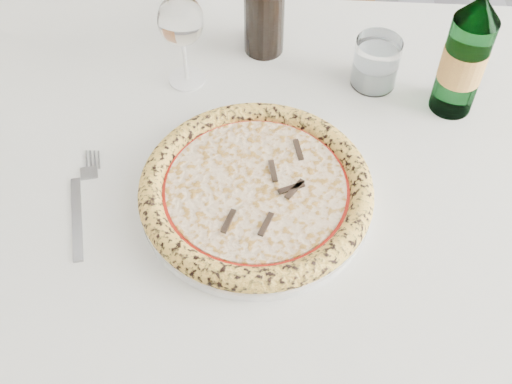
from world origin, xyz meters
TOP-DOWN VIEW (x-y plane):
  - dining_table at (-0.07, 0.26)m, footprint 1.38×0.83m
  - plate at (-0.07, 0.16)m, footprint 0.34×0.34m
  - pizza at (-0.07, 0.16)m, footprint 0.34×0.34m
  - fork at (-0.33, 0.14)m, footprint 0.05×0.21m
  - wine_glass at (-0.20, 0.42)m, footprint 0.07×0.07m
  - tumbler at (0.12, 0.42)m, footprint 0.08×0.08m
  - beer_bottle at (0.24, 0.37)m, footprint 0.07×0.07m

SIDE VIEW (x-z plane):
  - dining_table at x=-0.07m, z-range 0.28..1.04m
  - fork at x=-0.33m, z-range 0.76..0.76m
  - plate at x=-0.07m, z-range 0.76..0.77m
  - pizza at x=-0.07m, z-range 0.76..0.80m
  - tumbler at x=0.12m, z-range 0.75..0.84m
  - beer_bottle at x=0.24m, z-range 0.73..1.00m
  - wine_glass at x=-0.20m, z-range 0.79..0.96m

